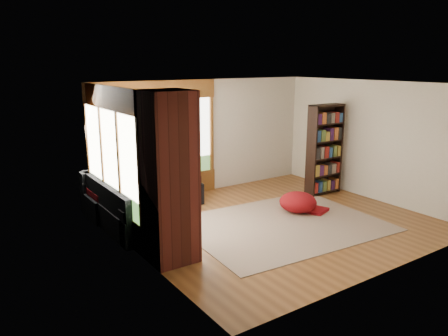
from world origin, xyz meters
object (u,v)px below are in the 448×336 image
area_rug (282,224)px  bookshelf (325,150)px  dog_brindle (149,191)px  brick_chimney (169,178)px  sectional_sofa (143,201)px  dog_tan (160,173)px  pouf (298,202)px

area_rug → bookshelf: 2.58m
bookshelf → dog_brindle: 4.30m
brick_chimney → dog_brindle: size_ratio=3.21×
sectional_sofa → dog_brindle: size_ratio=2.71×
dog_tan → sectional_sofa: bearing=144.9°
bookshelf → area_rug: bearing=-154.5°
dog_brindle → sectional_sofa: bearing=-28.3°
sectional_sofa → area_rug: sectional_sofa is taller
sectional_sofa → dog_brindle: 0.89m
sectional_sofa → dog_tan: size_ratio=2.02×
brick_chimney → dog_tan: size_ratio=2.38×
brick_chimney → area_rug: 2.73m
brick_chimney → sectional_sofa: (0.45, 2.05, -1.00)m
area_rug → sectional_sofa: bearing=135.6°
sectional_sofa → dog_tan: bearing=7.4°
sectional_sofa → dog_tan: 0.65m
brick_chimney → pouf: bearing=9.2°
area_rug → dog_brindle: 2.56m
sectional_sofa → bookshelf: 4.26m
brick_chimney → area_rug: (2.41, 0.13, -1.29)m
pouf → sectional_sofa: bearing=150.4°
area_rug → bookshelf: size_ratio=1.75×
dog_tan → area_rug: bearing=-93.8°
brick_chimney → pouf: brick_chimney is taller
bookshelf → dog_brindle: (-4.29, 0.16, -0.29)m
pouf → brick_chimney: bearing=-170.8°
sectional_sofa → bookshelf: size_ratio=1.07×
area_rug → bookshelf: bookshelf is taller
sectional_sofa → area_rug: bearing=-43.9°
sectional_sofa → brick_chimney: bearing=-101.8°
sectional_sofa → area_rug: (1.96, -1.92, -0.30)m
brick_chimney → dog_brindle: (0.25, 1.30, -0.56)m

